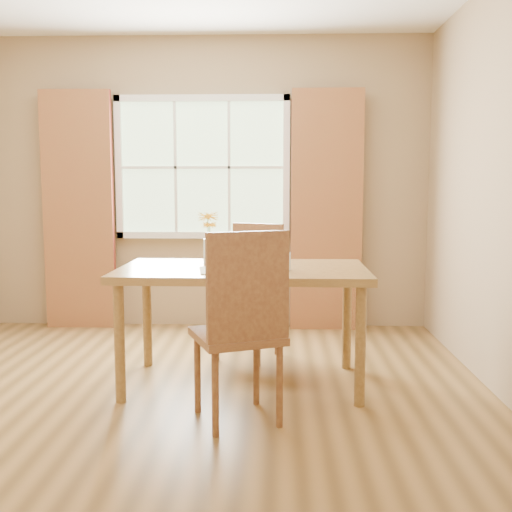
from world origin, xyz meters
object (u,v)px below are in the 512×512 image
object	(u,v)px
dining_table	(243,280)
water_glass	(285,262)
chair_far	(252,284)
croissant_sandwich	(235,258)
flower_vase	(208,233)
chair_near	(242,320)

from	to	relation	value
dining_table	water_glass	xyz separation A→B (m)	(0.28, -0.11, 0.14)
chair_far	croissant_sandwich	distance (m)	0.87
croissant_sandwich	flower_vase	world-z (taller)	flower_vase
water_glass	flower_vase	xyz separation A→B (m)	(-0.53, 0.29, 0.16)
dining_table	flower_vase	size ratio (longest dim) A/B	4.61
dining_table	water_glass	size ratio (longest dim) A/B	14.54
chair_near	croissant_sandwich	xyz separation A→B (m)	(-0.08, 0.60, 0.27)
croissant_sandwich	dining_table	bearing A→B (deg)	60.21
chair_near	flower_vase	bearing A→B (deg)	85.57
dining_table	water_glass	distance (m)	0.33
chair_near	water_glass	bearing A→B (deg)	45.84
chair_far	flower_vase	distance (m)	0.74
chair_far	chair_near	bearing A→B (deg)	-66.47
dining_table	croissant_sandwich	world-z (taller)	croissant_sandwich
water_glass	chair_far	bearing A→B (deg)	106.59
dining_table	chair_far	bearing A→B (deg)	87.76
croissant_sandwich	chair_near	bearing A→B (deg)	-89.37
chair_far	flower_vase	size ratio (longest dim) A/B	2.90
chair_near	water_glass	size ratio (longest dim) A/B	9.72
chair_far	croissant_sandwich	size ratio (longest dim) A/B	5.88
chair_near	flower_vase	world-z (taller)	flower_vase
water_glass	flower_vase	bearing A→B (deg)	151.21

